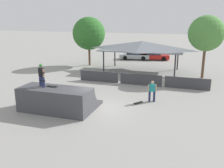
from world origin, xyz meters
The scene contains 12 objects.
ground_plane centered at (0.00, 0.00, 0.00)m, with size 160.00×160.00×0.00m, color gray.
quarter_pipe_ramp centered at (-2.73, -1.03, 0.74)m, with size 5.00×3.61×1.66m.
skater_on_deck centered at (-3.72, -1.26, 2.59)m, with size 0.68×0.42×1.61m.
skateboard_on_deck centered at (-3.03, -1.10, 1.72)m, with size 0.80×0.21×0.09m.
bystander_walking centered at (3.24, 2.78, 0.91)m, with size 0.66×0.33×1.64m.
skateboard_on_ground centered at (2.36, 2.05, 0.06)m, with size 0.66×0.80×0.09m.
barrier_fence centered at (1.46, 7.22, 0.52)m, with size 12.49×0.12×1.05m.
pavilion_shelter centered at (0.28, 13.36, 3.03)m, with size 9.44×5.11×3.58m.
tree_beside_pavilion centered at (7.11, 12.06, 4.66)m, with size 3.64×3.64×6.49m.
tree_far_back centered at (-7.10, 14.94, 4.18)m, with size 4.23×4.23×6.31m.
parked_car_silver centered at (-2.42, 21.30, 0.60)m, with size 4.64×2.23×1.27m.
parked_car_red centered at (0.52, 21.91, 0.60)m, with size 4.49×2.47×1.27m.
Camera 1 is at (5.97, -15.50, 6.37)m, focal length 40.00 mm.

